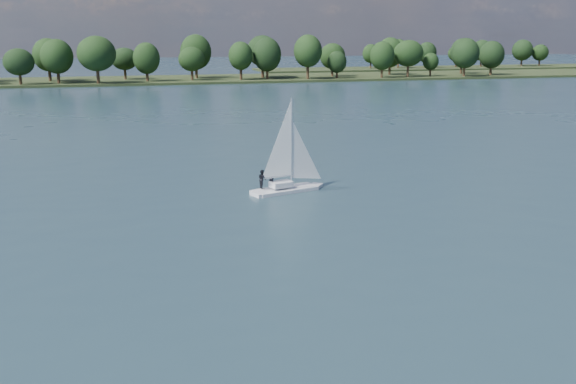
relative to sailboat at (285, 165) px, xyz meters
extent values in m
plane|color=#233342|center=(-3.73, 50.20, -2.65)|extent=(700.00, 700.00, 0.00)
cube|color=black|center=(-3.73, 162.20, -2.65)|extent=(660.00, 40.00, 1.50)
cube|color=black|center=(156.27, 210.20, -2.65)|extent=(220.00, 30.00, 1.40)
cube|color=silver|center=(0.10, 0.00, -2.65)|extent=(7.48, 4.00, 0.85)
cube|color=silver|center=(0.10, 0.00, -1.80)|extent=(2.40, 1.83, 0.53)
cylinder|color=#B3B4BA|center=(0.10, 0.00, 2.18)|extent=(0.13, 0.13, 8.48)
imported|color=black|center=(-1.30, 0.25, -1.18)|extent=(0.66, 0.78, 1.83)
imported|color=black|center=(-2.28, -0.13, -1.18)|extent=(0.83, 0.99, 1.83)
camera|label=1|loc=(-15.94, -58.44, 12.18)|focal=40.00mm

